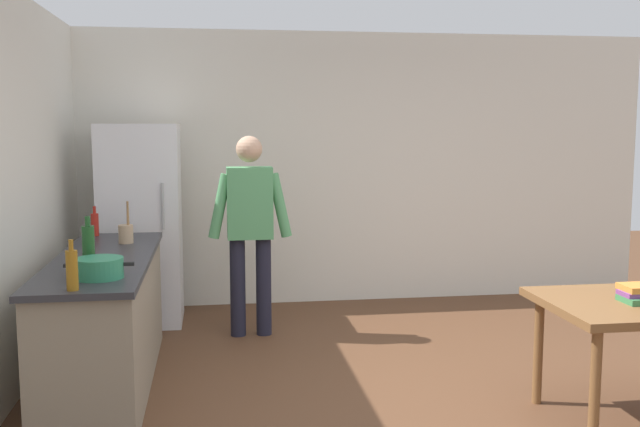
# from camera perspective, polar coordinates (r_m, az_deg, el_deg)

# --- Properties ---
(ground_plane) EXTENTS (14.00, 14.00, 0.00)m
(ground_plane) POSITION_cam_1_polar(r_m,az_deg,el_deg) (4.73, 7.83, -15.32)
(ground_plane) COLOR brown
(wall_back) EXTENTS (6.40, 0.12, 2.70)m
(wall_back) POSITION_cam_1_polar(r_m,az_deg,el_deg) (7.31, 1.42, 3.57)
(wall_back) COLOR silver
(wall_back) RESTS_ON ground_plane
(kitchen_counter) EXTENTS (0.64, 2.20, 0.90)m
(kitchen_counter) POSITION_cam_1_polar(r_m,az_deg,el_deg) (5.23, -16.56, -8.14)
(kitchen_counter) COLOR gray
(kitchen_counter) RESTS_ON ground_plane
(refrigerator) EXTENTS (0.70, 0.67, 1.80)m
(refrigerator) POSITION_cam_1_polar(r_m,az_deg,el_deg) (6.69, -13.94, -0.84)
(refrigerator) COLOR white
(refrigerator) RESTS_ON ground_plane
(person) EXTENTS (0.70, 0.22, 1.70)m
(person) POSITION_cam_1_polar(r_m,az_deg,el_deg) (6.10, -5.54, -0.67)
(person) COLOR #1E1E2D
(person) RESTS_ON ground_plane
(cooking_pot) EXTENTS (0.40, 0.28, 0.12)m
(cooking_pot) POSITION_cam_1_polar(r_m,az_deg,el_deg) (4.42, -17.03, -4.14)
(cooking_pot) COLOR #2D845B
(cooking_pot) RESTS_ON kitchen_counter
(utensil_jar) EXTENTS (0.11, 0.11, 0.32)m
(utensil_jar) POSITION_cam_1_polar(r_m,az_deg,el_deg) (5.65, -15.06, -1.49)
(utensil_jar) COLOR tan
(utensil_jar) RESTS_ON kitchen_counter
(bottle_oil_amber) EXTENTS (0.06, 0.06, 0.28)m
(bottle_oil_amber) POSITION_cam_1_polar(r_m,az_deg,el_deg) (4.14, -18.98, -4.19)
(bottle_oil_amber) COLOR #996619
(bottle_oil_amber) RESTS_ON kitchen_counter
(bottle_wine_green) EXTENTS (0.08, 0.08, 0.34)m
(bottle_wine_green) POSITION_cam_1_polar(r_m,az_deg,el_deg) (4.64, -17.80, -2.58)
(bottle_wine_green) COLOR #1E5123
(bottle_wine_green) RESTS_ON kitchen_counter
(bottle_sauce_red) EXTENTS (0.06, 0.06, 0.24)m
(bottle_sauce_red) POSITION_cam_1_polar(r_m,az_deg,el_deg) (6.09, -17.34, -0.80)
(bottle_sauce_red) COLOR #B22319
(bottle_sauce_red) RESTS_ON kitchen_counter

